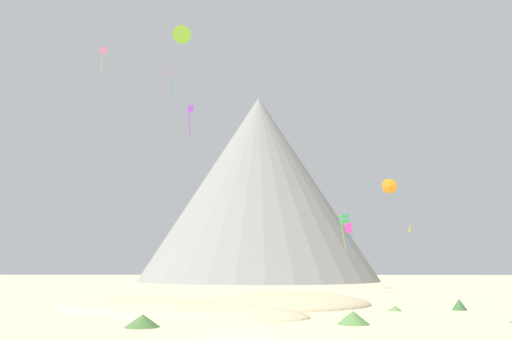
% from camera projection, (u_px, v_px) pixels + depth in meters
% --- Properties ---
extents(dune_foreground_left, '(27.33, 21.72, 2.02)m').
position_uv_depth(dune_foreground_left, '(171.00, 312.00, 40.89)').
color(dune_foreground_left, beige).
rests_on(dune_foreground_left, ground_plane).
extents(dune_foreground_right, '(24.18, 22.39, 2.57)m').
position_uv_depth(dune_foreground_right, '(279.00, 306.00, 47.43)').
color(dune_foreground_right, beige).
rests_on(dune_foreground_right, ground_plane).
extents(bush_near_left, '(2.55, 2.55, 0.79)m').
position_uv_depth(bush_near_left, '(142.00, 321.00, 30.74)').
color(bush_near_left, '#477238').
rests_on(bush_near_left, ground_plane).
extents(bush_scatter_east, '(2.72, 2.72, 0.86)m').
position_uv_depth(bush_scatter_east, '(353.00, 318.00, 32.27)').
color(bush_scatter_east, '#568442').
rests_on(bush_scatter_east, ground_plane).
extents(bush_mid_center, '(1.76, 1.76, 0.96)m').
position_uv_depth(bush_mid_center, '(459.00, 304.00, 42.72)').
color(bush_mid_center, '#386633').
rests_on(bush_mid_center, ground_plane).
extents(bush_low_patch, '(2.80, 2.80, 0.57)m').
position_uv_depth(bush_low_patch, '(172.00, 307.00, 42.08)').
color(bush_low_patch, '#477238').
rests_on(bush_low_patch, ground_plane).
extents(bush_ridge_crest, '(1.29, 1.29, 0.43)m').
position_uv_depth(bush_ridge_crest, '(395.00, 308.00, 42.07)').
color(bush_ridge_crest, '#668C4C').
rests_on(bush_ridge_crest, ground_plane).
extents(rock_massif, '(67.39, 67.39, 50.94)m').
position_uv_depth(rock_massif, '(257.00, 188.00, 133.93)').
color(rock_massif, gray).
rests_on(rock_massif, ground_plane).
extents(kite_lime_high, '(2.17, 1.06, 2.04)m').
position_uv_depth(kite_lime_high, '(182.00, 35.00, 55.89)').
color(kite_lime_high, '#8CD133').
extents(kite_magenta_low, '(0.99, 0.74, 3.78)m').
position_uv_depth(kite_magenta_low, '(349.00, 230.00, 68.04)').
color(kite_magenta_low, '#D1339E').
extents(kite_violet_mid, '(0.65, 0.29, 3.28)m').
position_uv_depth(kite_violet_mid, '(190.00, 115.00, 50.71)').
color(kite_violet_mid, purple).
extents(kite_gold_low, '(0.70, 0.65, 1.24)m').
position_uv_depth(kite_gold_low, '(410.00, 229.00, 81.78)').
color(kite_gold_low, gold).
extents(kite_rainbow_high, '(0.37, 0.84, 3.88)m').
position_uv_depth(kite_rainbow_high, '(172.00, 76.00, 65.17)').
color(kite_rainbow_high, '#E5668C').
extents(kite_green_low, '(1.60, 1.52, 6.03)m').
position_uv_depth(kite_green_low, '(344.00, 219.00, 82.37)').
color(kite_green_low, green).
extents(kite_pink_high, '(0.98, 0.60, 3.80)m').
position_uv_depth(kite_pink_high, '(103.00, 52.00, 77.66)').
color(kite_pink_high, pink).
extents(kite_orange_mid, '(2.62, 1.81, 2.43)m').
position_uv_depth(kite_orange_mid, '(389.00, 186.00, 80.76)').
color(kite_orange_mid, orange).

